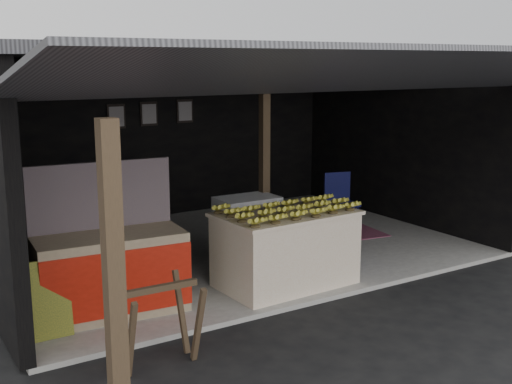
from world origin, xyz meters
TOP-DOWN VIEW (x-y plane):
  - ground at (0.00, 0.00)m, footprint 80.00×80.00m
  - concrete_slab at (0.00, 2.50)m, footprint 7.00×5.00m
  - shophouse at (0.00, 2.82)m, footprint 7.40×7.29m
  - banana_table at (-0.19, 0.65)m, footprint 1.75×1.12m
  - banana_pile at (-0.19, 0.65)m, footprint 1.62×1.01m
  - white_crate at (-0.10, 1.71)m, footprint 0.84×0.58m
  - neighbor_stall at (-2.37, 0.91)m, footprint 1.68×0.86m
  - green_signboard at (-3.19, 0.59)m, footprint 0.55×0.12m
  - sawhorse at (-2.40, -0.45)m, footprint 0.81×0.71m
  - water_barrel at (0.89, 1.04)m, footprint 0.32×0.32m
  - plastic_chair at (2.06, 2.33)m, footprint 0.56×0.56m
  - magenta_rug at (1.89, 2.21)m, footprint 1.62×1.19m
  - picture_frames at (-0.17, 4.89)m, footprint 1.62×0.04m

SIDE VIEW (x-z plane):
  - ground at x=0.00m, z-range 0.00..0.00m
  - concrete_slab at x=0.00m, z-range 0.00..0.06m
  - magenta_rug at x=1.89m, z-range 0.06..0.07m
  - water_barrel at x=0.89m, z-range 0.06..0.53m
  - green_signboard at x=-3.19m, z-range 0.06..0.88m
  - sawhorse at x=-2.40m, z-range 0.11..0.91m
  - white_crate at x=-0.10m, z-range 0.06..0.99m
  - banana_table at x=-0.19m, z-range 0.06..1.01m
  - neighbor_stall at x=-2.37m, z-range -0.28..1.40m
  - plastic_chair at x=2.06m, z-range 0.15..1.13m
  - banana_pile at x=-0.19m, z-range 1.00..1.19m
  - picture_frames at x=-0.17m, z-range 1.70..2.16m
  - shophouse at x=0.00m, z-range 0.59..3.61m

